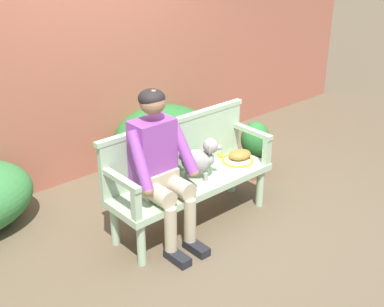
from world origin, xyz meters
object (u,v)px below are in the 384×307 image
person_seated (159,163)px  dog_on_bench (200,158)px  baseball_glove (240,155)px  potted_plant (255,147)px  garden_bench (192,186)px  tennis_racket (235,160)px

person_seated → dog_on_bench: (0.44, -0.00, -0.09)m
person_seated → baseball_glove: 0.99m
person_seated → potted_plant: size_ratio=2.16×
baseball_glove → potted_plant: size_ratio=0.36×
person_seated → baseball_glove: size_ratio=5.92×
garden_bench → person_seated: 0.49m
potted_plant → baseball_glove: bearing=-153.3°
person_seated → tennis_racket: (0.91, 0.04, -0.27)m
tennis_racket → baseball_glove: baseball_glove is taller
garden_bench → dog_on_bench: bearing=-10.0°
dog_on_bench → potted_plant: dog_on_bench is taller
dog_on_bench → tennis_racket: 0.50m
person_seated → tennis_racket: size_ratio=2.24×
tennis_racket → potted_plant: potted_plant is taller
garden_bench → baseball_glove: (0.61, 0.02, 0.11)m
garden_bench → dog_on_bench: dog_on_bench is taller
dog_on_bench → potted_plant: (1.02, 0.28, -0.29)m
person_seated → dog_on_bench: size_ratio=3.55×
tennis_racket → baseball_glove: size_ratio=2.64×
garden_bench → baseball_glove: baseball_glove is taller
garden_bench → potted_plant: 1.13m
baseball_glove → potted_plant: bearing=41.0°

